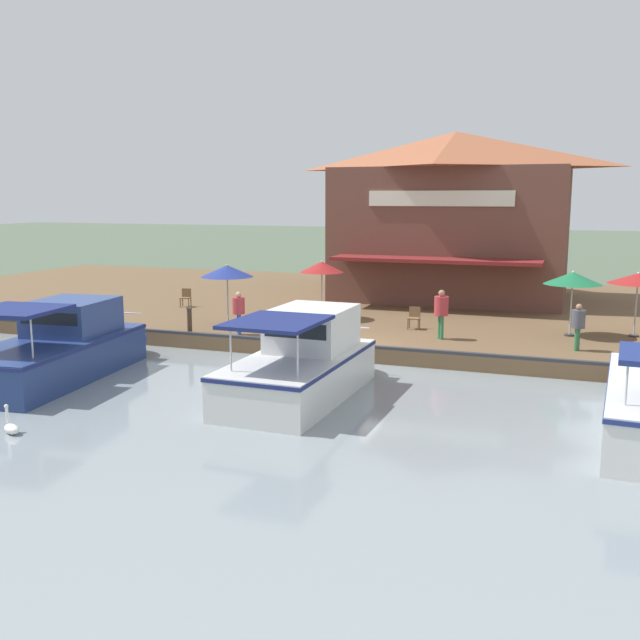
{
  "coord_description": "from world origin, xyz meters",
  "views": [
    {
      "loc": [
        22.85,
        7.53,
        5.68
      ],
      "look_at": [
        -1.0,
        -1.18,
        1.3
      ],
      "focal_mm": 40.0,
      "sensor_mm": 36.0,
      "label": 1
    }
  ],
  "objects_px": {
    "motorboat_far_downstream": "(68,347)",
    "mooring_post": "(190,320)",
    "patio_umbrella_near_quay_edge": "(322,267)",
    "patio_umbrella_mid_patio_left": "(227,271)",
    "tree_downstream_bank": "(374,196)",
    "cafe_chair_mid_patio": "(280,318)",
    "cafe_chair_back_row_seat": "(414,317)",
    "cafe_chair_under_first_umbrella": "(186,297)",
    "person_at_quay_edge": "(441,308)",
    "person_mid_patio": "(578,322)",
    "motorboat_nearest_quay": "(308,361)",
    "patio_umbrella_mid_patio_right": "(638,279)",
    "person_near_entrance": "(239,308)",
    "waterfront_restaurant": "(454,215)",
    "patio_umbrella_back_row": "(573,278)",
    "swan": "(11,428)"
  },
  "relations": [
    {
      "from": "motorboat_nearest_quay",
      "to": "motorboat_far_downstream",
      "type": "xyz_separation_m",
      "value": [
        0.59,
        -8.08,
        -0.04
      ]
    },
    {
      "from": "patio_umbrella_mid_patio_right",
      "to": "person_near_entrance",
      "type": "relative_size",
      "value": 1.48
    },
    {
      "from": "patio_umbrella_mid_patio_left",
      "to": "cafe_chair_back_row_seat",
      "type": "height_order",
      "value": "patio_umbrella_mid_patio_left"
    },
    {
      "from": "patio_umbrella_near_quay_edge",
      "to": "patio_umbrella_mid_patio_left",
      "type": "distance_m",
      "value": 4.13
    },
    {
      "from": "person_at_quay_edge",
      "to": "motorboat_far_downstream",
      "type": "relative_size",
      "value": 0.22
    },
    {
      "from": "waterfront_restaurant",
      "to": "cafe_chair_back_row_seat",
      "type": "height_order",
      "value": "waterfront_restaurant"
    },
    {
      "from": "waterfront_restaurant",
      "to": "patio_umbrella_mid_patio_right",
      "type": "relative_size",
      "value": 4.84
    },
    {
      "from": "patio_umbrella_mid_patio_right",
      "to": "person_at_quay_edge",
      "type": "relative_size",
      "value": 1.33
    },
    {
      "from": "patio_umbrella_back_row",
      "to": "patio_umbrella_mid_patio_right",
      "type": "height_order",
      "value": "patio_umbrella_back_row"
    },
    {
      "from": "motorboat_far_downstream",
      "to": "tree_downstream_bank",
      "type": "relative_size",
      "value": 1.09
    },
    {
      "from": "patio_umbrella_back_row",
      "to": "motorboat_nearest_quay",
      "type": "height_order",
      "value": "patio_umbrella_back_row"
    },
    {
      "from": "waterfront_restaurant",
      "to": "patio_umbrella_near_quay_edge",
      "type": "relative_size",
      "value": 4.69
    },
    {
      "from": "cafe_chair_under_first_umbrella",
      "to": "motorboat_far_downstream",
      "type": "height_order",
      "value": "motorboat_far_downstream"
    },
    {
      "from": "person_at_quay_edge",
      "to": "mooring_post",
      "type": "xyz_separation_m",
      "value": [
        2.16,
        -9.13,
        -0.64
      ]
    },
    {
      "from": "patio_umbrella_mid_patio_left",
      "to": "person_at_quay_edge",
      "type": "relative_size",
      "value": 1.38
    },
    {
      "from": "cafe_chair_back_row_seat",
      "to": "person_near_entrance",
      "type": "height_order",
      "value": "person_near_entrance"
    },
    {
      "from": "tree_downstream_bank",
      "to": "cafe_chair_mid_patio",
      "type": "bearing_deg",
      "value": 2.94
    },
    {
      "from": "person_at_quay_edge",
      "to": "person_mid_patio",
      "type": "relative_size",
      "value": 1.13
    },
    {
      "from": "cafe_chair_under_first_umbrella",
      "to": "motorboat_far_downstream",
      "type": "relative_size",
      "value": 0.1
    },
    {
      "from": "tree_downstream_bank",
      "to": "cafe_chair_back_row_seat",
      "type": "bearing_deg",
      "value": 21.95
    },
    {
      "from": "patio_umbrella_mid_patio_right",
      "to": "cafe_chair_mid_patio",
      "type": "distance_m",
      "value": 13.34
    },
    {
      "from": "cafe_chair_back_row_seat",
      "to": "mooring_post",
      "type": "bearing_deg",
      "value": -63.78
    },
    {
      "from": "patio_umbrella_mid_patio_right",
      "to": "cafe_chair_back_row_seat",
      "type": "distance_m",
      "value": 8.26
    },
    {
      "from": "cafe_chair_back_row_seat",
      "to": "cafe_chair_under_first_umbrella",
      "type": "height_order",
      "value": "same"
    },
    {
      "from": "motorboat_far_downstream",
      "to": "mooring_post",
      "type": "relative_size",
      "value": 8.5
    },
    {
      "from": "patio_umbrella_near_quay_edge",
      "to": "motorboat_nearest_quay",
      "type": "distance_m",
      "value": 9.74
    },
    {
      "from": "person_at_quay_edge",
      "to": "patio_umbrella_mid_patio_right",
      "type": "bearing_deg",
      "value": 113.51
    },
    {
      "from": "patio_umbrella_near_quay_edge",
      "to": "patio_umbrella_mid_patio_right",
      "type": "bearing_deg",
      "value": 91.22
    },
    {
      "from": "motorboat_nearest_quay",
      "to": "patio_umbrella_near_quay_edge",
      "type": "bearing_deg",
      "value": -162.43
    },
    {
      "from": "waterfront_restaurant",
      "to": "cafe_chair_under_first_umbrella",
      "type": "distance_m",
      "value": 14.01
    },
    {
      "from": "cafe_chair_back_row_seat",
      "to": "motorboat_far_downstream",
      "type": "height_order",
      "value": "motorboat_far_downstream"
    },
    {
      "from": "cafe_chair_mid_patio",
      "to": "patio_umbrella_mid_patio_right",
      "type": "bearing_deg",
      "value": 104.62
    },
    {
      "from": "cafe_chair_mid_patio",
      "to": "tree_downstream_bank",
      "type": "relative_size",
      "value": 0.11
    },
    {
      "from": "patio_umbrella_mid_patio_left",
      "to": "swan",
      "type": "bearing_deg",
      "value": 2.24
    },
    {
      "from": "motorboat_far_downstream",
      "to": "mooring_post",
      "type": "bearing_deg",
      "value": 161.99
    },
    {
      "from": "waterfront_restaurant",
      "to": "patio_umbrella_mid_patio_right",
      "type": "xyz_separation_m",
      "value": [
        8.3,
        8.17,
        -2.06
      ]
    },
    {
      "from": "waterfront_restaurant",
      "to": "patio_umbrella_back_row",
      "type": "xyz_separation_m",
      "value": [
        8.96,
        5.92,
        -2.07
      ]
    },
    {
      "from": "person_near_entrance",
      "to": "patio_umbrella_near_quay_edge",
      "type": "bearing_deg",
      "value": 158.51
    },
    {
      "from": "patio_umbrella_mid_patio_right",
      "to": "person_mid_patio",
      "type": "relative_size",
      "value": 1.51
    },
    {
      "from": "mooring_post",
      "to": "tree_downstream_bank",
      "type": "distance_m",
      "value": 18.55
    },
    {
      "from": "waterfront_restaurant",
      "to": "patio_umbrella_back_row",
      "type": "height_order",
      "value": "waterfront_restaurant"
    },
    {
      "from": "person_mid_patio",
      "to": "motorboat_nearest_quay",
      "type": "bearing_deg",
      "value": -50.22
    },
    {
      "from": "patio_umbrella_back_row",
      "to": "person_near_entrance",
      "type": "distance_m",
      "value": 12.38
    },
    {
      "from": "person_at_quay_edge",
      "to": "motorboat_far_downstream",
      "type": "height_order",
      "value": "motorboat_far_downstream"
    },
    {
      "from": "cafe_chair_back_row_seat",
      "to": "person_at_quay_edge",
      "type": "height_order",
      "value": "person_at_quay_edge"
    },
    {
      "from": "patio_umbrella_mid_patio_right",
      "to": "person_at_quay_edge",
      "type": "height_order",
      "value": "patio_umbrella_mid_patio_right"
    },
    {
      "from": "person_at_quay_edge",
      "to": "tree_downstream_bank",
      "type": "relative_size",
      "value": 0.24
    },
    {
      "from": "cafe_chair_mid_patio",
      "to": "patio_umbrella_back_row",
      "type": "bearing_deg",
      "value": 104.26
    },
    {
      "from": "cafe_chair_mid_patio",
      "to": "patio_umbrella_mid_patio_left",
      "type": "bearing_deg",
      "value": -94.3
    },
    {
      "from": "patio_umbrella_back_row",
      "to": "tree_downstream_bank",
      "type": "height_order",
      "value": "tree_downstream_bank"
    }
  ]
}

